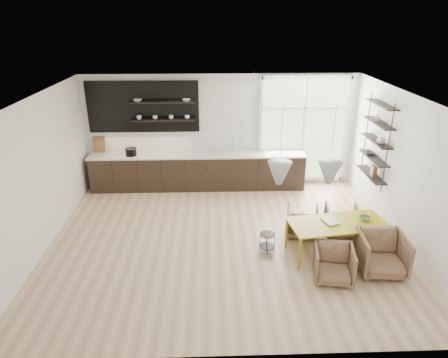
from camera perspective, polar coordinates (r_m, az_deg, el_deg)
room at (r=8.66m, az=3.72°, el=3.58°), size 7.02×6.01×2.91m
kitchen_run at (r=10.42m, az=-4.25°, el=1.88°), size 5.54×0.69×2.75m
right_shelving at (r=9.37m, az=20.94°, el=4.80°), size 0.26×1.22×1.90m
dining_table at (r=7.81m, az=15.99°, el=-6.33°), size 1.92×1.07×0.66m
armchair_back_left at (r=8.45m, az=11.08°, el=-5.99°), size 0.76×0.77×0.59m
armchair_back_right at (r=8.67m, az=16.41°, el=-5.70°), size 0.75×0.77×0.61m
armchair_front_left at (r=7.24m, az=15.37°, el=-11.60°), size 0.77×0.78×0.62m
armchair_front_right at (r=7.67m, az=21.59°, el=-9.87°), size 0.84×0.86×0.74m
wire_stool at (r=7.80m, az=6.19°, el=-8.66°), size 0.31×0.31×0.39m
table_book at (r=7.71m, az=14.14°, el=-5.98°), size 0.34×0.39×0.03m
table_bowl at (r=8.03m, az=19.48°, el=-5.32°), size 0.25×0.25×0.06m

